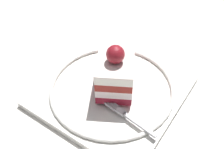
# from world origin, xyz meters

# --- Properties ---
(ground_plane) EXTENTS (2.40, 2.40, 0.00)m
(ground_plane) POSITION_xyz_m (0.00, 0.00, 0.00)
(ground_plane) COLOR silver
(dessert_plate) EXTENTS (0.28, 0.28, 0.02)m
(dessert_plate) POSITION_xyz_m (0.03, -0.02, 0.01)
(dessert_plate) COLOR white
(dessert_plate) RESTS_ON ground_plane
(cake_slice) EXTENTS (0.12, 0.11, 0.10)m
(cake_slice) POSITION_xyz_m (0.02, -0.03, 0.05)
(cake_slice) COLOR maroon
(cake_slice) RESTS_ON dessert_plate
(fork) EXTENTS (0.01, 0.10, 0.00)m
(fork) POSITION_xyz_m (0.06, 0.04, 0.02)
(fork) COLOR silver
(fork) RESTS_ON dessert_plate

